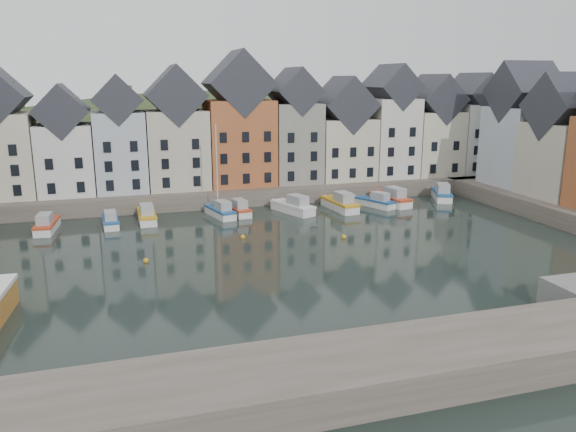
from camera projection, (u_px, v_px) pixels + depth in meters
name	position (u px, v px, depth m)	size (l,w,h in m)	color
ground	(304.00, 258.00, 51.56)	(260.00, 260.00, 0.00)	black
far_quay	(237.00, 188.00, 79.19)	(90.00, 16.00, 2.00)	#4C453A
near_wall	(255.00, 388.00, 28.06)	(50.00, 6.00, 2.00)	#4C453A
hillside	(211.00, 260.00, 107.87)	(153.60, 70.40, 64.00)	#22351A
far_terrace	(262.00, 133.00, 76.37)	(72.37, 8.16, 17.78)	beige
right_terrace	(568.00, 140.00, 67.14)	(8.30, 24.25, 16.36)	#ACB4BF
mooring_buoys	(249.00, 244.00, 55.35)	(20.50, 5.50, 0.50)	#C88C17
boat_a	(47.00, 225.00, 60.51)	(2.37, 6.12, 2.30)	silver
boat_b	(110.00, 221.00, 62.57)	(1.96, 5.44, 2.06)	silver
boat_c	(147.00, 216.00, 64.58)	(2.00, 6.22, 2.38)	silver
boat_d	(221.00, 211.00, 66.82)	(3.09, 6.10, 11.16)	silver
boat_e	(238.00, 209.00, 68.01)	(2.58, 5.88, 2.18)	silver
boat_f	(294.00, 207.00, 68.79)	(4.32, 6.93, 2.55)	silver
boat_g	(340.00, 204.00, 70.31)	(2.79, 7.00, 2.62)	silver
boat_h	(376.00, 202.00, 72.08)	(3.89, 5.88, 2.17)	silver
boat_i	(391.00, 199.00, 73.26)	(3.24, 7.16, 2.65)	silver
boat_j	(442.00, 194.00, 76.51)	(4.54, 6.94, 2.56)	silver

